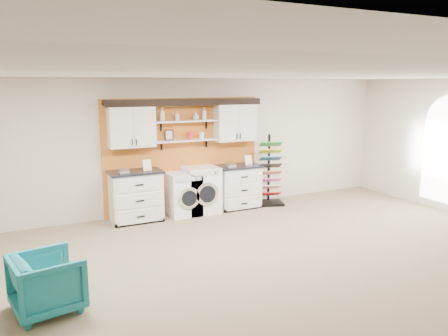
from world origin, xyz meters
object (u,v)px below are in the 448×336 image
washer (183,194)px  base_cabinet_right (238,186)px  base_cabinet_left (136,196)px  dryer (201,190)px  armchair (47,283)px  sample_rack (270,182)px

washer → base_cabinet_right: bearing=0.2°
base_cabinet_left → washer: 0.99m
dryer → base_cabinet_right: bearing=0.2°
base_cabinet_left → armchair: (-1.84, -3.01, -0.15)m
base_cabinet_left → base_cabinet_right: bearing=0.0°
washer → armchair: size_ratio=1.14×
base_cabinet_right → dryer: dryer is taller
dryer → sample_rack: sample_rack is taller
washer → sample_rack: (2.05, -0.07, 0.07)m
base_cabinet_left → sample_rack: bearing=-1.4°
base_cabinet_left → dryer: (1.39, -0.00, -0.02)m
base_cabinet_left → dryer: 1.39m
sample_rack → armchair: bearing=-130.9°
base_cabinet_left → sample_rack: 3.04m
base_cabinet_right → armchair: 5.09m
dryer → armchair: size_ratio=1.26×
base_cabinet_left → sample_rack: size_ratio=0.66×
base_cabinet_right → sample_rack: sample_rack is taller
base_cabinet_right → armchair: (-4.10, -3.01, -0.12)m
base_cabinet_right → dryer: bearing=-179.8°
base_cabinet_left → dryer: base_cabinet_left is taller
base_cabinet_right → dryer: size_ratio=0.99×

